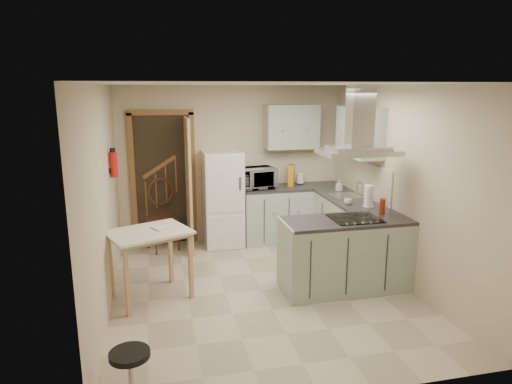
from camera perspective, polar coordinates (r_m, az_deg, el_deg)
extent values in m
plane|color=#C1B096|center=(5.81, 0.72, -12.12)|extent=(4.20, 4.20, 0.00)
plane|color=silver|center=(5.27, 0.79, 13.35)|extent=(4.20, 4.20, 0.00)
plane|color=#C1B395|center=(7.42, -3.06, 3.52)|extent=(3.60, 0.00, 3.60)
plane|color=#C1B395|center=(5.29, -18.56, -0.99)|extent=(0.00, 4.20, 4.20)
plane|color=#C1B395|center=(6.08, 17.49, 0.82)|extent=(0.00, 4.20, 4.20)
cube|color=brown|center=(7.33, -11.51, 1.56)|extent=(1.10, 0.12, 2.10)
cube|color=white|center=(7.20, -4.17, -0.85)|extent=(0.60, 0.60, 1.50)
cube|color=#9EB2A0|center=(7.45, 2.42, -2.74)|extent=(1.08, 0.60, 0.90)
cube|color=#9EB2A0|center=(7.11, 10.42, -3.73)|extent=(0.60, 1.95, 0.90)
cube|color=beige|center=(7.65, 4.08, 3.02)|extent=(1.68, 0.02, 0.50)
cube|color=#9EB2A0|center=(7.40, 4.46, 8.15)|extent=(0.85, 0.35, 0.70)
cube|color=#9EB2A0|center=(6.65, 12.85, 7.33)|extent=(0.35, 0.90, 0.70)
cube|color=#9EB2A0|center=(5.79, 11.15, -7.64)|extent=(1.55, 0.65, 0.90)
cube|color=black|center=(5.69, 12.27, -3.23)|extent=(0.58, 0.50, 0.01)
cube|color=silver|center=(5.53, 12.67, 4.91)|extent=(0.90, 0.55, 0.10)
cube|color=silver|center=(6.84, 11.15, -0.48)|extent=(0.45, 0.40, 0.01)
cylinder|color=#B2140F|center=(6.12, -17.40, 3.29)|extent=(0.10, 0.10, 0.32)
cube|color=tan|center=(5.59, -13.05, -8.86)|extent=(1.08, 0.96, 0.84)
cube|color=#4B2219|center=(7.15, -11.65, -3.25)|extent=(0.57, 0.57, 1.00)
cylinder|color=black|center=(4.04, -15.36, -21.28)|extent=(0.41, 0.41, 0.44)
imported|color=black|center=(7.21, -0.09, 1.75)|extent=(0.66, 0.50, 0.33)
cylinder|color=white|center=(7.58, 5.56, 1.71)|extent=(0.16, 0.16, 0.19)
cube|color=orange|center=(7.45, 4.42, 2.12)|extent=(0.17, 0.24, 0.34)
imported|color=#9FA1AA|center=(7.18, 10.35, 0.83)|extent=(0.09, 0.09, 0.17)
cylinder|color=white|center=(6.25, 13.91, -0.47)|extent=(0.13, 0.13, 0.31)
imported|color=silver|center=(6.34, 11.40, -1.20)|extent=(0.11, 0.11, 0.08)
cylinder|color=#A22B0D|center=(5.96, 15.51, -1.75)|extent=(0.09, 0.09, 0.20)
imported|color=#9D3442|center=(5.47, -12.60, -4.14)|extent=(0.25, 0.27, 0.10)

